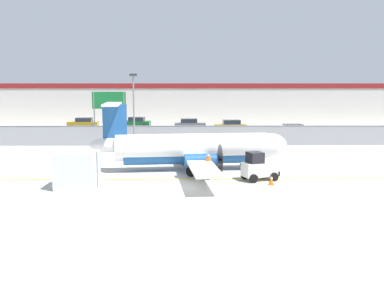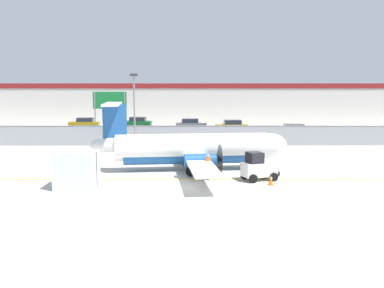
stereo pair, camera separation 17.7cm
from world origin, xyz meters
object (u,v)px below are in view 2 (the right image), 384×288
(ground_crew_worker, at_px, (208,165))
(parked_car_2, at_px, (191,124))
(cargo_container, at_px, (77,170))
(traffic_cone_far_left, at_px, (247,170))
(parked_car_0, at_px, (85,123))
(parked_car_4, at_px, (293,131))
(traffic_cone_near_right, at_px, (271,180))
(apron_light_pole, at_px, (134,105))
(parked_car_3, at_px, (232,126))
(traffic_cone_near_left, at_px, (202,161))
(highway_sign, at_px, (110,105))
(baggage_tug, at_px, (258,167))
(parked_car_1, at_px, (137,123))
(commuter_airplane, at_px, (196,148))

(ground_crew_worker, height_order, parked_car_2, same)
(cargo_container, distance_m, traffic_cone_far_left, 11.47)
(parked_car_0, distance_m, parked_car_4, 28.78)
(traffic_cone_near_right, bearing_deg, apron_light_pole, 124.78)
(parked_car_3, xyz_separation_m, parked_car_4, (6.54, -6.27, 0.00))
(ground_crew_worker, bearing_deg, parked_car_3, 100.64)
(traffic_cone_near_left, height_order, parked_car_4, parked_car_4)
(traffic_cone_near_left, height_order, highway_sign, highway_sign)
(traffic_cone_near_right, xyz_separation_m, highway_sign, (-13.60, 19.78, 3.83))
(traffic_cone_near_left, bearing_deg, ground_crew_worker, -87.56)
(baggage_tug, height_order, parked_car_1, baggage_tug)
(parked_car_0, bearing_deg, parked_car_1, -174.01)
(parked_car_3, xyz_separation_m, apron_light_pole, (-10.80, -14.86, 3.41))
(traffic_cone_near_right, xyz_separation_m, parked_car_4, (6.98, 23.50, 0.58))
(ground_crew_worker, xyz_separation_m, parked_car_3, (4.31, 28.26, -0.06))
(parked_car_2, bearing_deg, parked_car_3, -23.16)
(traffic_cone_near_right, height_order, parked_car_4, parked_car_4)
(commuter_airplane, relative_size, parked_car_3, 3.76)
(ground_crew_worker, bearing_deg, parked_car_4, 83.05)
(traffic_cone_near_left, relative_size, apron_light_pole, 0.09)
(parked_car_4, bearing_deg, parked_car_3, -42.55)
(traffic_cone_near_right, relative_size, parked_car_2, 0.15)
(parked_car_1, xyz_separation_m, parked_car_4, (19.58, -11.45, 0.00))
(ground_crew_worker, height_order, parked_car_1, same)
(baggage_tug, height_order, parked_car_4, baggage_tug)
(commuter_airplane, height_order, parked_car_3, commuter_airplane)
(baggage_tug, distance_m, parked_car_3, 28.47)
(ground_crew_worker, height_order, parked_car_4, same)
(commuter_airplane, distance_m, parked_car_3, 25.56)
(cargo_container, bearing_deg, apron_light_pole, 85.39)
(ground_crew_worker, xyz_separation_m, apron_light_pole, (-6.49, 13.40, 3.35))
(parked_car_3, relative_size, apron_light_pole, 0.59)
(parked_car_1, bearing_deg, ground_crew_worker, 109.12)
(highway_sign, bearing_deg, parked_car_0, 113.86)
(baggage_tug, xyz_separation_m, parked_car_2, (-4.34, 30.62, 0.04))
(parked_car_4, bearing_deg, parked_car_1, -29.08)
(baggage_tug, distance_m, cargo_container, 11.49)
(ground_crew_worker, distance_m, parked_car_1, 34.57)
(traffic_cone_far_left, bearing_deg, parked_car_1, 109.88)
(baggage_tug, bearing_deg, apron_light_pole, 106.00)
(traffic_cone_near_left, xyz_separation_m, traffic_cone_near_right, (4.08, -6.70, 0.00))
(traffic_cone_near_left, bearing_deg, parked_car_4, 56.62)
(parked_car_2, distance_m, apron_light_pole, 18.20)
(traffic_cone_far_left, relative_size, apron_light_pole, 0.09)
(traffic_cone_near_left, xyz_separation_m, parked_car_4, (11.07, 16.80, 0.58))
(apron_light_pole, bearing_deg, parked_car_4, 26.36)
(traffic_cone_near_left, xyz_separation_m, apron_light_pole, (-6.27, 8.21, 3.99))
(parked_car_1, bearing_deg, cargo_container, 95.62)
(traffic_cone_near_right, xyz_separation_m, parked_car_2, (-4.91, 31.94, 0.58))
(parked_car_1, relative_size, parked_car_2, 1.02)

